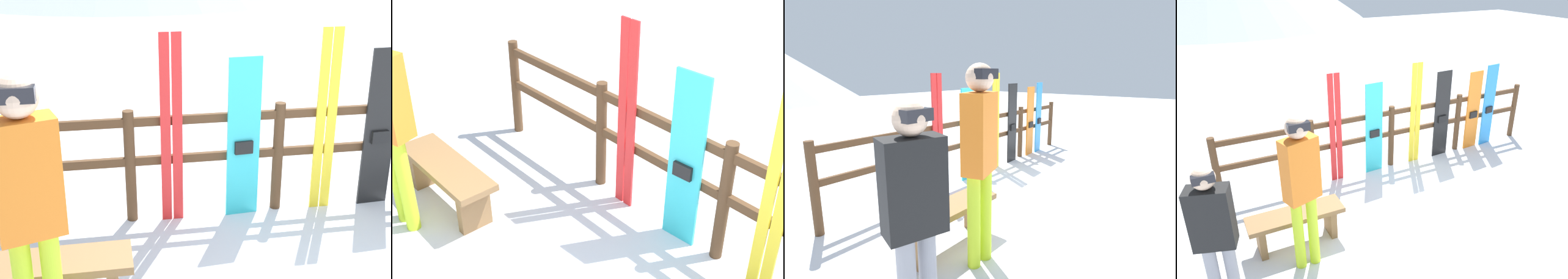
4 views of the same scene
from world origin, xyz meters
The scene contains 11 objects.
ground_plane centered at (0.00, 0.00, 0.00)m, with size 40.00×40.00×0.00m, color white.
fence centered at (0.00, 1.61, 0.64)m, with size 5.63×0.10×1.06m.
bench centered at (-2.03, 0.34, 0.32)m, with size 1.16×0.36×0.44m.
person_black centered at (-2.93, -0.30, 0.94)m, with size 0.42×0.31×1.59m.
person_orange centered at (-2.03, -0.07, 1.10)m, with size 0.42×0.31×1.83m.
ski_pair_red centered at (-1.01, 1.55, 0.87)m, with size 0.19×0.02×1.74m.
snowboard_cyan centered at (-0.35, 1.55, 0.75)m, with size 0.31×0.07×1.51m.
ski_pair_yellow centered at (0.43, 1.55, 0.87)m, with size 0.20×0.02×1.75m.
snowboard_black_stripe centered at (0.97, 1.55, 0.77)m, with size 0.31×0.07×1.55m.
snowboard_orange centered at (1.67, 1.55, 0.73)m, with size 0.31×0.07×1.46m.
snowboard_blue centered at (2.04, 1.55, 0.77)m, with size 0.29×0.08×1.54m.
Camera 4 is at (-2.91, -3.46, 3.14)m, focal length 35.00 mm.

